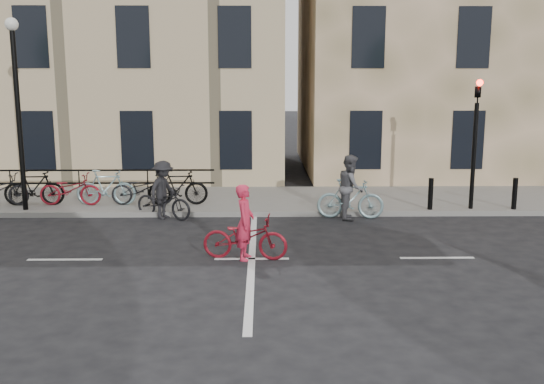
{
  "coord_description": "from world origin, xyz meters",
  "views": [
    {
      "loc": [
        0.23,
        -12.51,
        3.82
      ],
      "look_at": [
        0.47,
        1.94,
        1.1
      ],
      "focal_mm": 40.0,
      "sensor_mm": 36.0,
      "label": 1
    }
  ],
  "objects_px": {
    "traffic_light": "(476,128)",
    "cyclist_grey": "(351,193)",
    "cyclist_dark": "(163,196)",
    "cyclist_pink": "(245,233)",
    "lamp_post": "(17,91)"
  },
  "relations": [
    {
      "from": "traffic_light",
      "to": "lamp_post",
      "type": "xyz_separation_m",
      "value": [
        -12.7,
        0.06,
        1.04
      ]
    },
    {
      "from": "traffic_light",
      "to": "cyclist_pink",
      "type": "xyz_separation_m",
      "value": [
        -6.34,
        -4.33,
        -1.89
      ]
    },
    {
      "from": "lamp_post",
      "to": "cyclist_pink",
      "type": "xyz_separation_m",
      "value": [
        6.36,
        -4.39,
        -2.93
      ]
    },
    {
      "from": "traffic_light",
      "to": "cyclist_dark",
      "type": "relative_size",
      "value": 2.07
    },
    {
      "from": "traffic_light",
      "to": "cyclist_pink",
      "type": "relative_size",
      "value": 2.06
    },
    {
      "from": "cyclist_pink",
      "to": "cyclist_grey",
      "type": "relative_size",
      "value": 1.01
    },
    {
      "from": "traffic_light",
      "to": "cyclist_grey",
      "type": "relative_size",
      "value": 2.07
    },
    {
      "from": "cyclist_pink",
      "to": "traffic_light",
      "type": "bearing_deg",
      "value": -47.43
    },
    {
      "from": "traffic_light",
      "to": "cyclist_dark",
      "type": "height_order",
      "value": "traffic_light"
    },
    {
      "from": "traffic_light",
      "to": "lamp_post",
      "type": "height_order",
      "value": "lamp_post"
    },
    {
      "from": "traffic_light",
      "to": "cyclist_grey",
      "type": "height_order",
      "value": "traffic_light"
    },
    {
      "from": "cyclist_pink",
      "to": "cyclist_grey",
      "type": "height_order",
      "value": "cyclist_grey"
    },
    {
      "from": "cyclist_pink",
      "to": "cyclist_dark",
      "type": "relative_size",
      "value": 1.01
    },
    {
      "from": "lamp_post",
      "to": "cyclist_pink",
      "type": "height_order",
      "value": "lamp_post"
    },
    {
      "from": "traffic_light",
      "to": "cyclist_pink",
      "type": "bearing_deg",
      "value": -145.69
    }
  ]
}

